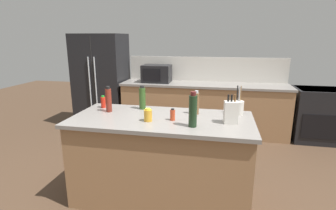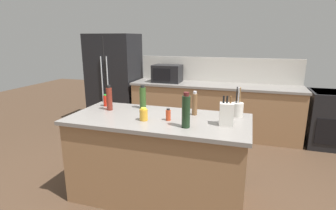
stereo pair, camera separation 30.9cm
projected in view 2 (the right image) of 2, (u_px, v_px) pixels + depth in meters
name	position (u px, v px, depth m)	size (l,w,h in m)	color
ground_plane	(159.00, 195.00, 3.02)	(14.00, 14.00, 0.00)	#473323
back_counter_run	(213.00, 109.00, 4.84)	(3.06, 0.66, 0.94)	#936B47
wall_backsplash	(217.00, 70.00, 4.96)	(3.02, 0.03, 0.46)	beige
kitchen_island	(159.00, 158.00, 2.90)	(1.92, 0.89, 0.94)	#936B47
refrigerator	(115.00, 80.00, 5.37)	(0.96, 0.75, 1.83)	black
range_oven	(333.00, 119.00, 4.28)	(0.76, 0.65, 0.92)	black
microwave	(167.00, 74.00, 4.94)	(0.53, 0.39, 0.32)	black
knife_block	(226.00, 114.00, 2.51)	(0.14, 0.12, 0.29)	beige
utensil_crock	(238.00, 109.00, 2.80)	(0.12, 0.12, 0.32)	beige
pepper_grinder	(195.00, 104.00, 2.85)	(0.06, 0.06, 0.26)	brown
hot_sauce_bottle	(106.00, 101.00, 3.23)	(0.05, 0.05, 0.15)	red
wine_bottle	(186.00, 111.00, 2.44)	(0.08, 0.08, 0.34)	black
spice_jar_paprika	(168.00, 115.00, 2.67)	(0.05, 0.05, 0.12)	#B73D1E
vinegar_bottle	(109.00, 98.00, 3.03)	(0.07, 0.07, 0.30)	maroon
olive_oil_bottle	(143.00, 97.00, 3.11)	(0.08, 0.08, 0.28)	#2D4C1E
honey_jar	(144.00, 114.00, 2.67)	(0.08, 0.08, 0.13)	gold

